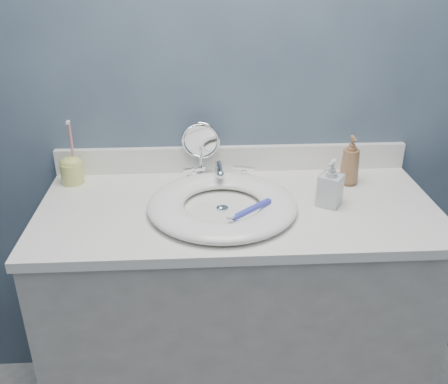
{
  "coord_description": "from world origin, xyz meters",
  "views": [
    {
      "loc": [
        -0.12,
        -0.38,
        1.59
      ],
      "look_at": [
        -0.05,
        0.94,
        0.94
      ],
      "focal_mm": 40.0,
      "sensor_mm": 36.0,
      "label": 1
    }
  ],
  "objects": [
    {
      "name": "back_wall",
      "position": [
        0.0,
        1.25,
        1.2
      ],
      "size": [
        2.2,
        0.02,
        2.4
      ],
      "primitive_type": "cube",
      "color": "#3F4E5F",
      "rests_on": "ground"
    },
    {
      "name": "vanity_cabinet",
      "position": [
        0.0,
        0.97,
        0.42
      ],
      "size": [
        1.2,
        0.55,
        0.85
      ],
      "primitive_type": "cube",
      "color": "#BAB3AA",
      "rests_on": "ground"
    },
    {
      "name": "countertop",
      "position": [
        0.0,
        0.97,
        0.86
      ],
      "size": [
        1.22,
        0.57,
        0.03
      ],
      "primitive_type": "cube",
      "color": "white",
      "rests_on": "vanity_cabinet"
    },
    {
      "name": "backsplash",
      "position": [
        0.0,
        1.24,
        0.93
      ],
      "size": [
        1.22,
        0.02,
        0.09
      ],
      "primitive_type": "cube",
      "color": "white",
      "rests_on": "countertop"
    },
    {
      "name": "basin",
      "position": [
        -0.05,
        0.94,
        0.9
      ],
      "size": [
        0.45,
        0.45,
        0.04
      ],
      "primitive_type": null,
      "color": "white",
      "rests_on": "countertop"
    },
    {
      "name": "drain",
      "position": [
        -0.05,
        0.94,
        0.88
      ],
      "size": [
        0.04,
        0.04,
        0.01
      ],
      "primitive_type": "cylinder",
      "color": "silver",
      "rests_on": "countertop"
    },
    {
      "name": "faucet",
      "position": [
        -0.05,
        1.14,
        0.91
      ],
      "size": [
        0.25,
        0.13,
        0.07
      ],
      "color": "silver",
      "rests_on": "countertop"
    },
    {
      "name": "makeup_mirror",
      "position": [
        -0.11,
        1.21,
        0.99
      ],
      "size": [
        0.13,
        0.07,
        0.19
      ],
      "rotation": [
        0.0,
        0.0,
        -0.14
      ],
      "color": "silver",
      "rests_on": "countertop"
    },
    {
      "name": "soap_bottle_amber",
      "position": [
        0.38,
        1.11,
        0.96
      ],
      "size": [
        0.07,
        0.07,
        0.17
      ],
      "primitive_type": "imported",
      "rotation": [
        0.0,
        0.0,
        -0.04
      ],
      "color": "#8F6440",
      "rests_on": "countertop"
    },
    {
      "name": "soap_bottle_clear",
      "position": [
        0.28,
        0.96,
        0.95
      ],
      "size": [
        0.09,
        0.09,
        0.15
      ],
      "primitive_type": "imported",
      "rotation": [
        0.0,
        0.0,
        -0.58
      ],
      "color": "silver",
      "rests_on": "countertop"
    },
    {
      "name": "toothbrush_holder",
      "position": [
        -0.54,
        1.17,
        0.93
      ],
      "size": [
        0.08,
        0.08,
        0.22
      ],
      "rotation": [
        0.0,
        0.0,
        0.35
      ],
      "color": "#CDD369",
      "rests_on": "countertop"
    },
    {
      "name": "toothbrush_lying",
      "position": [
        0.02,
        0.86,
        0.92
      ],
      "size": [
        0.14,
        0.13,
        0.02
      ],
      "rotation": [
        0.0,
        0.0,
        0.73
      ],
      "color": "#363DC1",
      "rests_on": "basin"
    }
  ]
}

